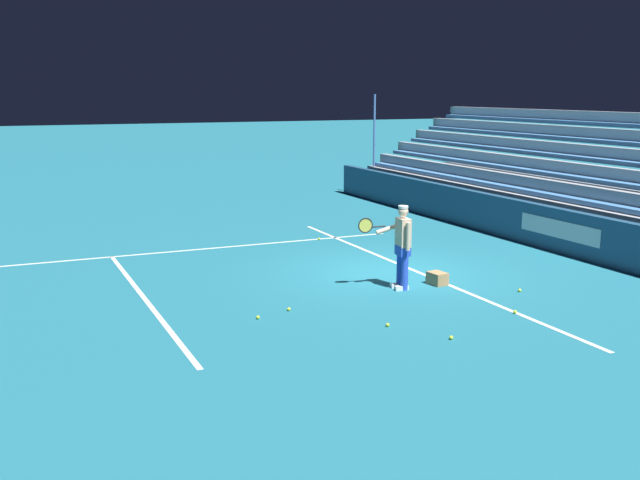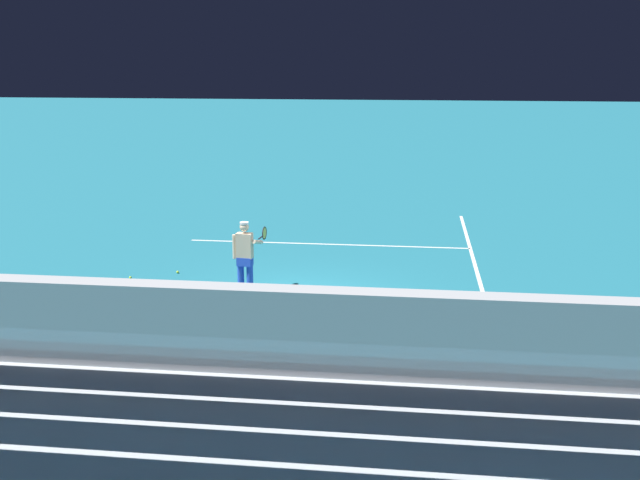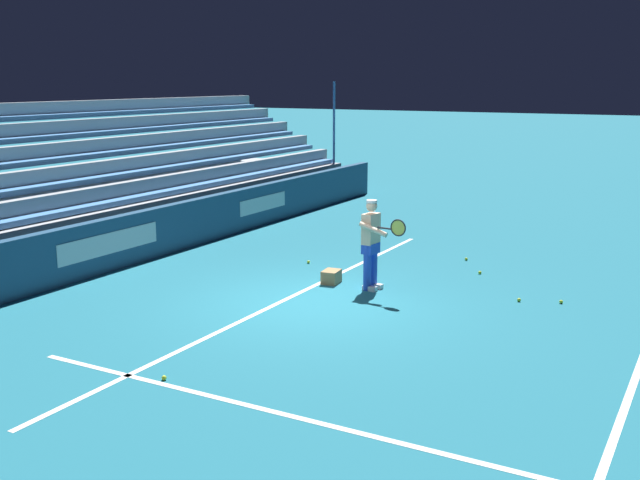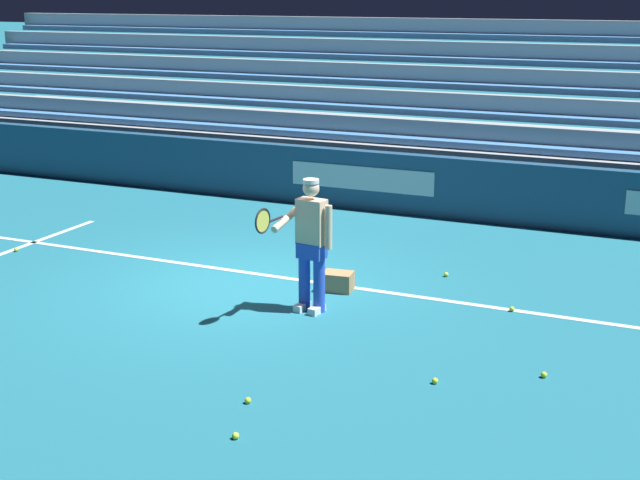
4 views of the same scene
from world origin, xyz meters
name	(u,v)px [view 3 (image 3 of 4)]	position (x,y,z in m)	size (l,w,h in m)	color
ground_plane	(311,303)	(0.00, 0.00, 0.00)	(160.00, 160.00, 0.00)	#1E6B7F
court_baseline_white	(287,299)	(0.00, -0.50, 0.00)	(12.00, 0.10, 0.01)	white
court_sideline_white	(447,455)	(4.11, 4.00, 0.00)	(0.10, 12.00, 0.01)	white
back_wall_sponsor_board	(108,245)	(-0.01, -4.85, 0.55)	(24.69, 0.25, 1.10)	navy
bleacher_stand	(20,222)	(0.00, -7.48, 0.79)	(23.45, 4.00, 3.85)	#9EA3A8
tennis_player	(372,243)	(-1.33, 0.57, 0.89)	(0.64, 0.97, 1.71)	blue
ball_box_cardboard	(331,277)	(-1.35, -0.30, 0.13)	(0.40, 0.30, 0.26)	#A87F51
tennis_ball_by_box	(480,273)	(-3.44, 2.04, 0.03)	(0.07, 0.07, 0.07)	#CCE533
tennis_ball_on_baseline	(561,302)	(-2.12, 3.92, 0.03)	(0.07, 0.07, 0.07)	#CCE533
tennis_ball_midcourt	(519,300)	(-1.88, 3.24, 0.03)	(0.07, 0.07, 0.07)	#CCE533
tennis_ball_near_player	(375,256)	(-3.70, -0.45, 0.03)	(0.07, 0.07, 0.07)	#CCE533
tennis_ball_far_left	(466,259)	(-4.45, 1.42, 0.03)	(0.07, 0.07, 0.07)	#CCE533
tennis_ball_far_right	(308,262)	(-2.53, -1.49, 0.03)	(0.07, 0.07, 0.07)	#CCE533
tennis_ball_toward_net	(164,378)	(3.99, 0.03, 0.03)	(0.07, 0.07, 0.07)	#CCE533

